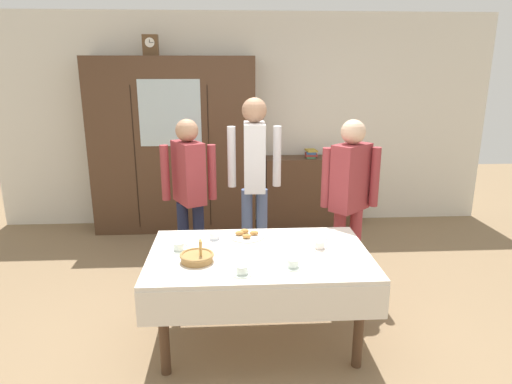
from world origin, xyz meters
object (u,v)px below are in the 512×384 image
(pastry_plate, at_px, (247,235))
(tea_cup_center, at_px, (179,248))
(tea_cup_far_right, at_px, (214,237))
(mantel_clock, at_px, (151,45))
(tea_cup_front_edge, at_px, (242,271))
(person_near_right_end, at_px, (254,168))
(bookshelf_low, at_px, (310,191))
(bread_basket, at_px, (197,257))
(tea_cup_far_left, at_px, (293,264))
(person_behind_table_left, at_px, (350,190))
(spoon_far_left, at_px, (323,239))
(dining_table, at_px, (259,267))
(spoon_front_edge, at_px, (349,245))
(person_by_cabinet, at_px, (189,185))
(tea_cup_mid_right, at_px, (320,246))
(book_stack, at_px, (311,154))
(wall_cabinet, at_px, (174,146))

(pastry_plate, bearing_deg, tea_cup_center, -153.64)
(tea_cup_far_right, bearing_deg, mantel_clock, 108.83)
(tea_cup_front_edge, height_order, person_near_right_end, person_near_right_end)
(bookshelf_low, distance_m, tea_cup_far_right, 2.63)
(tea_cup_center, xyz_separation_m, bread_basket, (0.15, -0.20, 0.01))
(tea_cup_front_edge, height_order, tea_cup_far_left, same)
(bread_basket, bearing_deg, bookshelf_low, 64.86)
(bread_basket, bearing_deg, person_behind_table_left, 34.58)
(tea_cup_far_right, relative_size, spoon_far_left, 1.09)
(person_near_right_end, bearing_deg, mantel_clock, 130.63)
(tea_cup_far_right, height_order, person_behind_table_left, person_behind_table_left)
(dining_table, relative_size, person_behind_table_left, 1.00)
(spoon_front_edge, relative_size, person_by_cabinet, 0.08)
(tea_cup_far_left, bearing_deg, pastry_plate, 116.22)
(pastry_plate, relative_size, spoon_far_left, 2.35)
(tea_cup_mid_right, height_order, tea_cup_front_edge, same)
(book_stack, distance_m, tea_cup_center, 2.92)
(pastry_plate, distance_m, person_by_cabinet, 0.97)
(mantel_clock, xyz_separation_m, person_by_cabinet, (0.52, -1.44, -1.33))
(tea_cup_front_edge, relative_size, person_behind_table_left, 0.08)
(bread_basket, height_order, person_by_cabinet, person_by_cabinet)
(tea_cup_center, relative_size, bread_basket, 0.54)
(book_stack, relative_size, person_near_right_end, 0.13)
(wall_cabinet, distance_m, book_stack, 1.75)
(wall_cabinet, bearing_deg, book_stack, 1.66)
(tea_cup_mid_right, height_order, person_by_cabinet, person_by_cabinet)
(tea_cup_center, xyz_separation_m, person_behind_table_left, (1.45, 0.70, 0.22))
(person_by_cabinet, bearing_deg, tea_cup_center, -89.70)
(bread_basket, bearing_deg, pastry_plate, 51.16)
(wall_cabinet, height_order, person_near_right_end, wall_cabinet)
(dining_table, distance_m, pastry_plate, 0.38)
(tea_cup_mid_right, relative_size, person_near_right_end, 0.07)
(dining_table, xyz_separation_m, person_by_cabinet, (-0.60, 1.15, 0.33))
(bookshelf_low, bearing_deg, pastry_plate, -111.94)
(mantel_clock, xyz_separation_m, spoon_front_edge, (1.81, -2.47, -1.55))
(mantel_clock, xyz_separation_m, person_behind_table_left, (1.98, -1.78, -1.31))
(spoon_front_edge, xyz_separation_m, person_near_right_end, (-0.66, 1.13, 0.36))
(spoon_far_left, bearing_deg, pastry_plate, 171.85)
(dining_table, distance_m, book_stack, 2.79)
(tea_cup_front_edge, xyz_separation_m, person_behind_table_left, (1.00, 1.12, 0.22))
(tea_cup_far_right, relative_size, person_by_cabinet, 0.08)
(tea_cup_far_left, xyz_separation_m, spoon_front_edge, (0.48, 0.36, -0.02))
(book_stack, distance_m, tea_cup_far_right, 2.62)
(pastry_plate, relative_size, person_by_cabinet, 0.18)
(wall_cabinet, relative_size, tea_cup_far_right, 16.63)
(person_near_right_end, bearing_deg, wall_cabinet, 124.88)
(tea_cup_mid_right, bearing_deg, person_behind_table_left, 60.85)
(pastry_plate, relative_size, person_behind_table_left, 0.17)
(tea_cup_far_right, distance_m, person_behind_table_left, 1.32)
(tea_cup_front_edge, bearing_deg, mantel_clock, 108.61)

